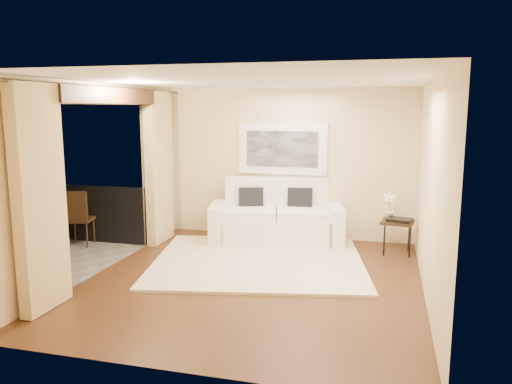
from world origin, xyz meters
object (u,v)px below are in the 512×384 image
(side_table, at_px, (397,224))
(balcony_chair_far, at_px, (77,214))
(ice_bucket, at_px, (18,209))
(orchid, at_px, (390,205))
(bistro_table, at_px, (18,223))
(sofa, at_px, (276,220))

(side_table, relative_size, balcony_chair_far, 0.58)
(side_table, distance_m, ice_bucket, 6.02)
(balcony_chair_far, height_order, ice_bucket, balcony_chair_far)
(ice_bucket, bearing_deg, side_table, 17.40)
(side_table, height_order, orchid, orchid)
(side_table, distance_m, bistro_table, 5.96)
(sofa, relative_size, side_table, 4.32)
(sofa, distance_m, bistro_table, 4.18)
(bistro_table, distance_m, ice_bucket, 0.26)
(side_table, height_order, ice_bucket, ice_bucket)
(orchid, xyz_separation_m, ice_bucket, (-5.60, -1.95, 0.04))
(balcony_chair_far, bearing_deg, ice_bucket, 47.34)
(bistro_table, xyz_separation_m, ice_bucket, (-0.11, 0.15, 0.18))
(orchid, relative_size, bistro_table, 0.65)
(bistro_table, bearing_deg, sofa, 31.36)
(sofa, distance_m, ice_bucket, 4.22)
(sofa, height_order, bistro_table, sofa)
(sofa, height_order, orchid, sofa)
(side_table, bearing_deg, orchid, 131.98)
(bistro_table, height_order, balcony_chair_far, balcony_chair_far)
(sofa, distance_m, balcony_chair_far, 3.43)
(side_table, height_order, balcony_chair_far, balcony_chair_far)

